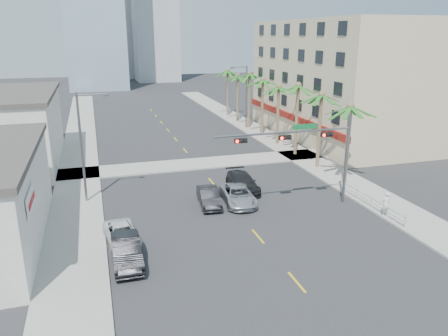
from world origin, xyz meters
name	(u,v)px	position (x,y,z in m)	size (l,w,h in m)	color
ground	(282,265)	(0.00, 0.00, 0.00)	(260.00, 260.00, 0.00)	#262628
sidewalk_right	(308,160)	(12.00, 20.00, 0.07)	(4.00, 120.00, 0.15)	gray
sidewalk_left	(78,180)	(-12.00, 20.00, 0.07)	(4.00, 120.00, 0.15)	gray
sidewalk_cross	(197,164)	(0.00, 22.00, 0.07)	(80.00, 4.00, 0.15)	gray
building_right	(344,80)	(21.99, 30.00, 7.50)	(15.25, 28.00, 15.00)	beige
building_left_far	(0,131)	(-19.50, 28.00, 3.60)	(11.00, 18.00, 7.20)	beige
tower_far_center	(108,8)	(-3.00, 125.00, 21.00)	(16.00, 16.00, 42.00)	#ADADB2
traffic_signal_mast	(311,145)	(5.78, 7.95, 5.06)	(11.12, 0.54, 7.20)	slate
palm_tree_0	(351,107)	(11.60, 12.00, 7.08)	(4.80, 4.80, 7.80)	brown
palm_tree_1	(322,96)	(11.60, 17.20, 7.43)	(4.80, 4.80, 8.16)	brown
palm_tree_2	(298,86)	(11.60, 22.40, 7.78)	(4.80, 4.80, 8.52)	brown
palm_tree_3	(279,87)	(11.60, 27.60, 7.08)	(4.80, 4.80, 7.80)	brown
palm_tree_4	(263,80)	(11.60, 32.80, 7.43)	(4.80, 4.80, 8.16)	brown
palm_tree_5	(249,74)	(11.60, 38.00, 7.78)	(4.80, 4.80, 8.52)	brown
palm_tree_6	(238,76)	(11.60, 43.20, 7.08)	(4.80, 4.80, 7.80)	brown
palm_tree_7	(228,71)	(11.60, 48.40, 7.43)	(4.80, 4.80, 8.16)	brown
streetlight_left	(84,142)	(-11.00, 14.00, 5.06)	(2.55, 0.25, 9.00)	slate
streetlight_right	(245,94)	(11.00, 38.00, 5.06)	(2.55, 0.25, 9.00)	slate
guardrail	(371,201)	(10.30, 6.00, 0.67)	(0.08, 8.08, 1.00)	silver
car_parked_mid	(127,251)	(-8.87, 2.92, 0.79)	(1.67, 4.80, 1.58)	black
car_parked_far	(122,234)	(-8.95, 5.88, 0.59)	(1.97, 4.27, 1.19)	white
car_lane_left	(209,197)	(-1.74, 10.51, 0.71)	(1.51, 4.33, 1.43)	black
car_lane_center	(238,195)	(0.64, 10.21, 0.71)	(2.37, 5.13, 1.43)	silver
car_lane_right	(243,182)	(2.00, 13.02, 0.75)	(2.10, 5.16, 1.50)	black
pedestrian	(386,204)	(10.30, 4.29, 1.10)	(0.69, 0.45, 1.89)	white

